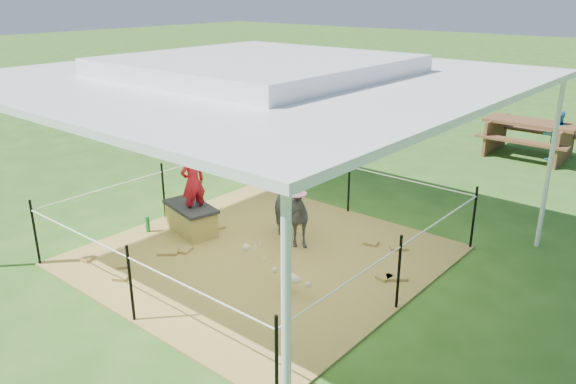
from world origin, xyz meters
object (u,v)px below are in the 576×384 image
Objects in this scene: picnic_table_near at (529,139)px; green_bottle at (148,224)px; pony at (287,213)px; distant_person at (555,136)px; straw_bale at (191,220)px; foal at (291,276)px; woman at (193,176)px.

green_bottle is at bearing -111.46° from picnic_table_near.
distant_person is at bearing 7.26° from pony.
foal is at bearing -10.60° from straw_bale.
woman is 2.51m from foal.
pony is at bearing 131.65° from woman.
distant_person reaches higher than foal.
woman is at bearing 34.70° from green_bottle.
green_bottle is 2.30m from pony.
green_bottle is 0.30× the size of foal.
straw_bale is at bearing 166.54° from foal.
foal is (2.46, -0.46, 0.04)m from straw_bale.
distant_person reaches higher than picnic_table_near.
picnic_table_near is at bearing 85.69° from foal.
green_bottle is 0.13× the size of picnic_table_near.
foal is at bearing 92.01° from woman.
green_bottle is 9.07m from picnic_table_near.
picnic_table_near is (1.27, 7.31, -0.08)m from pony.
woman is 1.15m from green_bottle.
green_bottle is at bearing -140.71° from straw_bale.
pony reaches higher than picnic_table_near.
green_bottle is 0.23× the size of pony.
woman is 4.32× the size of green_bottle.
green_bottle is 3.01m from foal.
foal is 8.49m from picnic_table_near.
straw_bale is 0.77m from woman.
foal is 0.75× the size of distant_person.
woman reaches higher than distant_person.
distant_person is at bearing 68.33° from straw_bale.
foal is at bearing -0.19° from green_bottle.
picnic_table_near reaches higher than foal.
distant_person reaches higher than pony.
picnic_table_near is 0.57m from distant_person.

